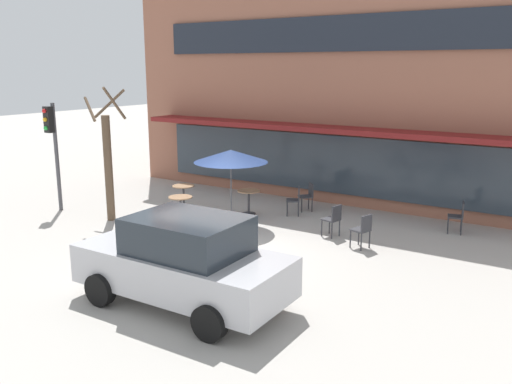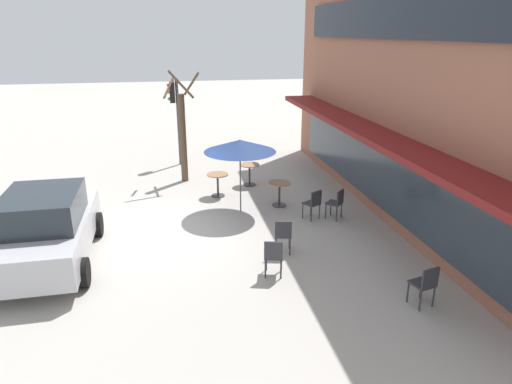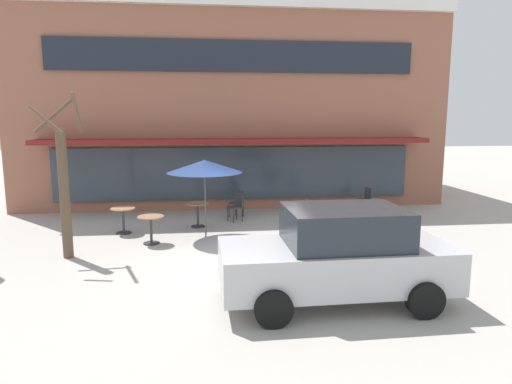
{
  "view_description": "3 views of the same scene",
  "coord_description": "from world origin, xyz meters",
  "px_view_note": "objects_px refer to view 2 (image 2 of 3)",
  "views": [
    {
      "loc": [
        7.62,
        -10.19,
        4.48
      ],
      "look_at": [
        -0.39,
        2.22,
        1.05
      ],
      "focal_mm": 38.0,
      "sensor_mm": 36.0,
      "label": 1
    },
    {
      "loc": [
        11.51,
        0.11,
        5.13
      ],
      "look_at": [
        -0.42,
        2.43,
        0.84
      ],
      "focal_mm": 32.0,
      "sensor_mm": 36.0,
      "label": 2
    },
    {
      "loc": [
        -1.23,
        -10.57,
        3.37
      ],
      "look_at": [
        0.36,
        2.76,
        1.16
      ],
      "focal_mm": 32.0,
      "sensor_mm": 36.0,
      "label": 3
    }
  ],
  "objects_px": {
    "cafe_chair_1": "(273,255)",
    "cafe_chair_4": "(313,202)",
    "cafe_chair_0": "(425,283)",
    "parked_sedan": "(47,228)",
    "traffic_light_pole": "(175,108)",
    "cafe_chair_2": "(337,202)",
    "cafe_table_streetside": "(218,181)",
    "cafe_table_by_tree": "(249,171)",
    "cafe_chair_3": "(283,234)",
    "street_tree": "(183,133)",
    "patio_umbrella_green_folded": "(240,146)",
    "cafe_table_near_wall": "(279,190)"
  },
  "relations": [
    {
      "from": "cafe_chair_4",
      "to": "traffic_light_pole",
      "type": "xyz_separation_m",
      "value": [
        -6.61,
        -3.62,
        1.77
      ]
    },
    {
      "from": "patio_umbrella_green_folded",
      "to": "cafe_chair_0",
      "type": "xyz_separation_m",
      "value": [
        5.69,
        2.71,
        -1.5
      ]
    },
    {
      "from": "cafe_table_near_wall",
      "to": "cafe_chair_1",
      "type": "bearing_deg",
      "value": -15.45
    },
    {
      "from": "patio_umbrella_green_folded",
      "to": "cafe_chair_4",
      "type": "height_order",
      "value": "patio_umbrella_green_folded"
    },
    {
      "from": "parked_sedan",
      "to": "cafe_chair_4",
      "type": "bearing_deg",
      "value": 100.99
    },
    {
      "from": "cafe_chair_3",
      "to": "parked_sedan",
      "type": "distance_m",
      "value": 5.48
    },
    {
      "from": "parked_sedan",
      "to": "patio_umbrella_green_folded",
      "type": "bearing_deg",
      "value": 115.84
    },
    {
      "from": "cafe_chair_2",
      "to": "traffic_light_pole",
      "type": "relative_size",
      "value": 0.26
    },
    {
      "from": "street_tree",
      "to": "cafe_chair_0",
      "type": "bearing_deg",
      "value": 25.04
    },
    {
      "from": "patio_umbrella_green_folded",
      "to": "cafe_chair_3",
      "type": "height_order",
      "value": "patio_umbrella_green_folded"
    },
    {
      "from": "cafe_chair_0",
      "to": "parked_sedan",
      "type": "distance_m",
      "value": 8.29
    },
    {
      "from": "cafe_table_by_tree",
      "to": "cafe_chair_2",
      "type": "distance_m",
      "value": 3.99
    },
    {
      "from": "cafe_table_near_wall",
      "to": "parked_sedan",
      "type": "xyz_separation_m",
      "value": [
        2.59,
        -6.12,
        0.36
      ]
    },
    {
      "from": "cafe_table_by_tree",
      "to": "patio_umbrella_green_folded",
      "type": "height_order",
      "value": "patio_umbrella_green_folded"
    },
    {
      "from": "cafe_table_streetside",
      "to": "traffic_light_pole",
      "type": "distance_m",
      "value": 4.63
    },
    {
      "from": "cafe_table_by_tree",
      "to": "cafe_chair_3",
      "type": "height_order",
      "value": "cafe_chair_3"
    },
    {
      "from": "cafe_table_streetside",
      "to": "cafe_table_by_tree",
      "type": "bearing_deg",
      "value": 127.12
    },
    {
      "from": "patio_umbrella_green_folded",
      "to": "parked_sedan",
      "type": "relative_size",
      "value": 0.52
    },
    {
      "from": "cafe_table_near_wall",
      "to": "cafe_chair_4",
      "type": "distance_m",
      "value": 1.44
    },
    {
      "from": "cafe_chair_1",
      "to": "cafe_chair_4",
      "type": "relative_size",
      "value": 1.0
    },
    {
      "from": "parked_sedan",
      "to": "traffic_light_pole",
      "type": "height_order",
      "value": "traffic_light_pole"
    },
    {
      "from": "cafe_table_near_wall",
      "to": "cafe_table_by_tree",
      "type": "xyz_separation_m",
      "value": [
        -2.16,
        -0.55,
        0.0
      ]
    },
    {
      "from": "patio_umbrella_green_folded",
      "to": "cafe_chair_4",
      "type": "bearing_deg",
      "value": 61.89
    },
    {
      "from": "cafe_chair_0",
      "to": "cafe_chair_1",
      "type": "bearing_deg",
      "value": -123.12
    },
    {
      "from": "cafe_table_by_tree",
      "to": "street_tree",
      "type": "xyz_separation_m",
      "value": [
        -0.95,
        -2.21,
        1.25
      ]
    },
    {
      "from": "cafe_chair_4",
      "to": "parked_sedan",
      "type": "relative_size",
      "value": 0.21
    },
    {
      "from": "cafe_table_streetside",
      "to": "cafe_chair_4",
      "type": "relative_size",
      "value": 0.85
    },
    {
      "from": "cafe_chair_3",
      "to": "street_tree",
      "type": "distance_m",
      "value": 6.73
    },
    {
      "from": "cafe_table_near_wall",
      "to": "street_tree",
      "type": "distance_m",
      "value": 4.34
    },
    {
      "from": "cafe_chair_0",
      "to": "patio_umbrella_green_folded",
      "type": "bearing_deg",
      "value": -154.51
    },
    {
      "from": "cafe_chair_3",
      "to": "cafe_chair_4",
      "type": "xyz_separation_m",
      "value": [
        -1.91,
        1.38,
        0.0
      ]
    },
    {
      "from": "cafe_table_by_tree",
      "to": "patio_umbrella_green_folded",
      "type": "xyz_separation_m",
      "value": [
        2.39,
        -0.7,
        1.51
      ]
    },
    {
      "from": "cafe_table_near_wall",
      "to": "cafe_table_by_tree",
      "type": "height_order",
      "value": "same"
    },
    {
      "from": "cafe_chair_4",
      "to": "parked_sedan",
      "type": "distance_m",
      "value": 6.95
    },
    {
      "from": "cafe_chair_0",
      "to": "cafe_chair_2",
      "type": "xyz_separation_m",
      "value": [
        -4.58,
        -0.1,
        0.0
      ]
    },
    {
      "from": "parked_sedan",
      "to": "street_tree",
      "type": "distance_m",
      "value": 6.68
    },
    {
      "from": "patio_umbrella_green_folded",
      "to": "cafe_chair_4",
      "type": "distance_m",
      "value": 2.66
    },
    {
      "from": "cafe_table_near_wall",
      "to": "traffic_light_pole",
      "type": "height_order",
      "value": "traffic_light_pole"
    },
    {
      "from": "parked_sedan",
      "to": "street_tree",
      "type": "bearing_deg",
      "value": 149.44
    },
    {
      "from": "traffic_light_pole",
      "to": "cafe_chair_2",
      "type": "bearing_deg",
      "value": 32.66
    },
    {
      "from": "cafe_table_streetside",
      "to": "cafe_table_by_tree",
      "type": "distance_m",
      "value": 1.53
    },
    {
      "from": "cafe_table_streetside",
      "to": "cafe_table_near_wall",
      "type": "bearing_deg",
      "value": 55.13
    },
    {
      "from": "cafe_chair_0",
      "to": "cafe_table_near_wall",
      "type": "bearing_deg",
      "value": -166.13
    },
    {
      "from": "cafe_table_near_wall",
      "to": "cafe_chair_4",
      "type": "bearing_deg",
      "value": 28.57
    },
    {
      "from": "street_tree",
      "to": "traffic_light_pole",
      "type": "distance_m",
      "value": 2.31
    },
    {
      "from": "cafe_chair_3",
      "to": "traffic_light_pole",
      "type": "bearing_deg",
      "value": -165.27
    },
    {
      "from": "parked_sedan",
      "to": "cafe_table_streetside",
      "type": "bearing_deg",
      "value": 131.3
    },
    {
      "from": "cafe_table_near_wall",
      "to": "street_tree",
      "type": "xyz_separation_m",
      "value": [
        -3.11,
        -2.76,
        1.25
      ]
    },
    {
      "from": "cafe_table_by_tree",
      "to": "traffic_light_pole",
      "type": "relative_size",
      "value": 0.22
    },
    {
      "from": "cafe_chair_2",
      "to": "parked_sedan",
      "type": "distance_m",
      "value": 7.59
    }
  ]
}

